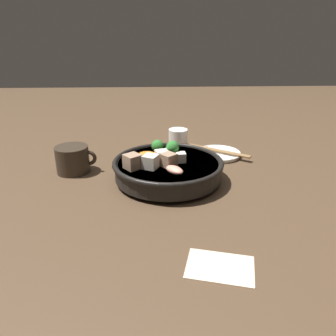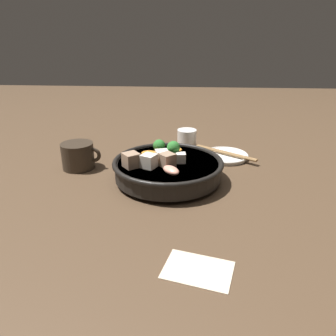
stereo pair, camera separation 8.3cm
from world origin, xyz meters
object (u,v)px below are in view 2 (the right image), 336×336
object	(u,v)px
stirfry_bowl	(168,167)
chopsticks_pair	(225,153)
tea_cup	(187,138)
dark_mug	(78,156)
side_saucer	(225,156)

from	to	relation	value
stirfry_bowl	chopsticks_pair	xyz separation A→B (m)	(0.16, 0.17, -0.02)
stirfry_bowl	chopsticks_pair	bearing A→B (deg)	46.73
tea_cup	dark_mug	distance (m)	0.36
tea_cup	chopsticks_pair	world-z (taller)	tea_cup
stirfry_bowl	side_saucer	world-z (taller)	stirfry_bowl
side_saucer	dark_mug	bearing A→B (deg)	-165.72
stirfry_bowl	dark_mug	xyz separation A→B (m)	(-0.25, 0.07, -0.00)
stirfry_bowl	tea_cup	distance (m)	0.27
side_saucer	tea_cup	xyz separation A→B (m)	(-0.12, 0.09, 0.02)
tea_cup	dark_mug	xyz separation A→B (m)	(-0.30, -0.20, 0.01)
side_saucer	tea_cup	distance (m)	0.15
dark_mug	stirfry_bowl	bearing A→B (deg)	-14.87
stirfry_bowl	dark_mug	bearing A→B (deg)	165.13
tea_cup	dark_mug	bearing A→B (deg)	-146.66
tea_cup	side_saucer	bearing A→B (deg)	-37.59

